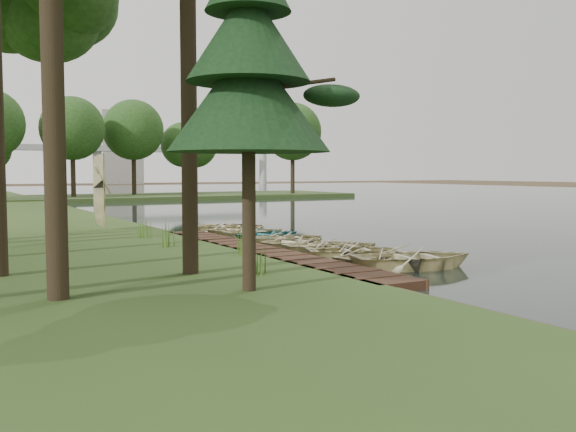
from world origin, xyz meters
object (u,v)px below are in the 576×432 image
boardwalk (261,253)px  rowboat_0 (414,256)px  rowboat_1 (373,254)px  rowboat_2 (353,249)px  pine_tree (248,63)px  stored_rowboat (103,222)px

boardwalk → rowboat_0: bearing=-60.4°
rowboat_1 → rowboat_2: rowboat_2 is taller
rowboat_0 → rowboat_1: rowboat_0 is taller
rowboat_2 → pine_tree: pine_tree is taller
boardwalk → rowboat_1: (2.38, -3.51, 0.21)m
rowboat_0 → rowboat_1: size_ratio=1.32×
stored_rowboat → pine_tree: 18.08m
rowboat_0 → rowboat_2: size_ratio=1.20×
rowboat_2 → pine_tree: (-6.40, -4.84, 5.20)m
rowboat_2 → boardwalk: bearing=68.0°
rowboat_0 → boardwalk: bearing=43.5°
rowboat_1 → rowboat_2: 1.35m
boardwalk → rowboat_2: bearing=-40.8°
rowboat_1 → rowboat_0: bearing=-174.4°
rowboat_0 → stored_rowboat: (-6.02, 15.39, 0.22)m
rowboat_0 → pine_tree: pine_tree is taller
rowboat_1 → pine_tree: 8.88m
rowboat_1 → rowboat_2: size_ratio=0.90×
boardwalk → stored_rowboat: size_ratio=4.39×
rowboat_0 → rowboat_1: 1.58m
boardwalk → rowboat_1: rowboat_1 is taller
pine_tree → rowboat_0: bearing=16.5°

